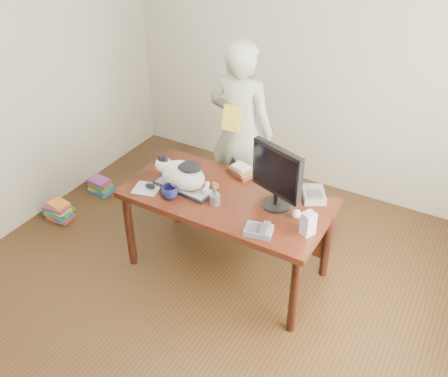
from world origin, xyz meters
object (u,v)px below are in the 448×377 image
Objects in this scene: pen_cup at (215,199)px; baseball at (297,214)px; desk at (232,206)px; book_pile_a at (59,211)px; coffee_mug at (170,192)px; keyboard at (184,187)px; person at (241,131)px; calculator at (314,195)px; cat at (181,174)px; book_stack at (242,171)px; phone at (259,230)px; speaker at (308,224)px; book_pile_b at (100,186)px; mouse at (150,186)px; monitor at (277,174)px.

baseball is at bearing 14.38° from pen_cup.
desk reaches higher than book_pile_a.
keyboard is at bearing 80.01° from coffee_mug.
person is (0.04, 1.08, 0.05)m from coffee_mug.
calculator is 2.49m from book_pile_a.
book_stack is (0.31, 0.42, -0.10)m from cat.
phone is at bearing -41.06° from desk.
person is at bearing 142.01° from book_stack.
coffee_mug reaches higher than desk.
speaker is 1.42m from person.
book_pile_b is at bearing -166.30° from speaker.
speaker is 0.10× the size of person.
person is (-0.33, 0.76, 0.25)m from desk.
book_stack is at bearing 93.15° from pen_cup.
mouse is (-0.58, -0.29, 0.17)m from desk.
phone is 2.34m from book_pile_b.
coffee_mug is 0.50× the size of book_pile_b.
calculator is at bearing 27.84° from keyboard.
speaker is at bearing -7.98° from book_stack.
mouse is at bearing -151.36° from speaker.
person is at bearing 19.49° from book_pile_b.
desk is at bearing -56.03° from book_stack.
monitor is at bearing -160.60° from calculator.
phone is at bearing -17.75° from pen_cup.
monitor reaches higher than calculator.
book_stack is at bearing -0.61° from book_pile_b.
mouse reaches higher than keyboard.
book_stack is (-0.03, 0.48, -0.02)m from pen_cup.
baseball is at bearing 10.85° from keyboard.
keyboard reaches higher than desk.
book_stack reaches higher than book_pile_b.
speaker reaches higher than book_pile_b.
coffee_mug is 0.48× the size of book_pile_a.
book_stack is at bearing 166.37° from monitor.
book_pile_a is at bearing 34.24° from person.
monitor is at bearing -3.07° from desk.
baseball is 1.23m from person.
book_stack is at bearing 60.43° from coffee_mug.
mouse is at bearing 173.56° from calculator.
book_stack reaches higher than keyboard.
calculator is at bearing -1.04° from book_pile_b.
mouse is 0.38× the size of calculator.
person reaches higher than mouse.
book_pile_a reaches higher than book_pile_b.
calculator is (0.93, 0.39, 0.02)m from keyboard.
person is at bearing 113.70° from desk.
desk is 7.45× the size of phone.
speaker is at bearing 1.85° from book_pile_a.
person is at bearing 93.37° from cat.
book_pile_a is (-2.32, -0.21, -0.70)m from baseball.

